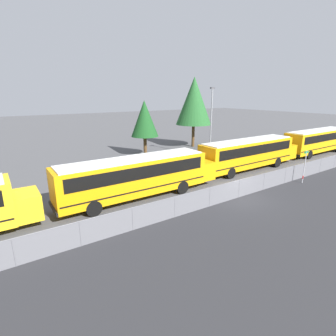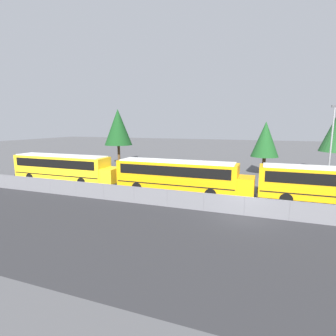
% 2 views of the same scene
% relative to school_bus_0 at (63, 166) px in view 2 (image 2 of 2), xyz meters
% --- Properties ---
extents(ground_plane, '(200.00, 200.00, 0.00)m').
position_rel_school_bus_0_xyz_m(ground_plane, '(20.53, -4.28, -1.95)').
color(ground_plane, '#4C4C4F').
extents(road_strip, '(101.47, 12.00, 0.01)m').
position_rel_school_bus_0_xyz_m(road_strip, '(20.53, -10.28, -1.95)').
color(road_strip, '#2B2B2D').
rests_on(road_strip, ground_plane).
extents(fence, '(67.54, 0.07, 1.47)m').
position_rel_school_bus_0_xyz_m(fence, '(20.53, -4.28, -1.20)').
color(fence, '#9EA0A5').
rests_on(fence, ground_plane).
extents(school_bus_0, '(13.36, 2.53, 3.25)m').
position_rel_school_bus_0_xyz_m(school_bus_0, '(0.00, 0.00, 0.00)').
color(school_bus_0, yellow).
rests_on(school_bus_0, ground_plane).
extents(school_bus_1, '(13.36, 2.53, 3.25)m').
position_rel_school_bus_0_xyz_m(school_bus_1, '(14.00, -0.00, 0.00)').
color(school_bus_1, orange).
rests_on(school_bus_1, ground_plane).
extents(light_pole, '(0.60, 0.24, 8.65)m').
position_rel_school_bus_0_xyz_m(light_pole, '(28.11, 7.26, 2.76)').
color(light_pole, gray).
rests_on(light_pole, ground_plane).
extents(tree_0, '(4.64, 4.64, 9.29)m').
position_rel_school_bus_0_xyz_m(tree_0, '(-1.68, 15.18, 4.31)').
color(tree_0, '#51381E').
rests_on(tree_0, ground_plane).
extents(tree_1, '(3.54, 3.54, 7.12)m').
position_rel_school_bus_0_xyz_m(tree_1, '(21.73, 12.84, 2.84)').
color(tree_1, '#51381E').
rests_on(tree_1, ground_plane).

